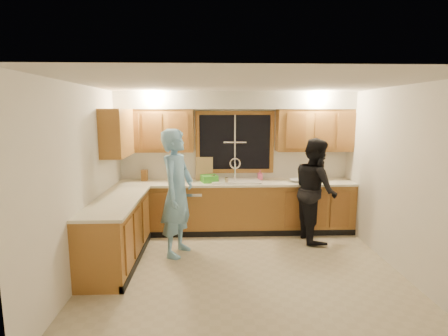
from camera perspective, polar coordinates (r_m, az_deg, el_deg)
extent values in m
plane|color=#B3A78A|center=(5.02, 3.23, -16.27)|extent=(4.20, 4.20, 0.00)
plane|color=silver|center=(4.55, 3.52, 13.51)|extent=(4.20, 4.20, 0.00)
plane|color=silver|center=(6.49, 1.77, 1.14)|extent=(4.20, 0.00, 4.20)
plane|color=silver|center=(4.89, -21.95, -2.16)|extent=(0.00, 3.80, 3.80)
plane|color=silver|center=(5.26, 26.81, -1.73)|extent=(0.00, 3.80, 3.80)
cube|color=#A26B2F|center=(6.36, 1.91, -6.48)|extent=(4.20, 0.60, 0.88)
cube|color=#A26B2F|center=(5.33, -17.06, -10.01)|extent=(0.60, 1.90, 0.88)
cube|color=white|center=(6.24, 1.95, -2.44)|extent=(4.20, 0.63, 0.04)
cube|color=white|center=(5.20, -17.14, -5.21)|extent=(0.63, 1.90, 0.04)
cube|color=#A26B2F|center=(6.33, -11.15, 6.01)|extent=(1.35, 0.33, 0.75)
cube|color=#A26B2F|center=(6.53, 14.54, 5.98)|extent=(1.35, 0.33, 0.75)
cube|color=#A26B2F|center=(5.84, -17.06, 5.53)|extent=(0.33, 0.90, 0.75)
cube|color=beige|center=(6.26, 1.93, 10.95)|extent=(4.20, 0.35, 0.30)
cube|color=black|center=(6.45, 1.78, 4.22)|extent=(1.30, 0.01, 1.00)
cube|color=#A26B2F|center=(6.41, 1.81, 8.98)|extent=(1.44, 0.03, 0.07)
cube|color=#A26B2F|center=(6.50, 1.77, -0.49)|extent=(1.44, 0.03, 0.07)
cube|color=#A26B2F|center=(6.43, -4.33, 4.18)|extent=(0.07, 0.03, 1.00)
cube|color=#A26B2F|center=(6.52, 7.82, 4.19)|extent=(0.07, 0.03, 1.00)
cube|color=silver|center=(6.25, 1.94, -2.14)|extent=(0.86, 0.52, 0.03)
cube|color=silver|center=(6.26, 0.01, -2.97)|extent=(0.38, 0.42, 0.18)
cube|color=silver|center=(6.29, 3.85, -2.93)|extent=(0.38, 0.42, 0.18)
cylinder|color=silver|center=(6.42, 1.82, -0.48)|extent=(0.04, 0.04, 0.28)
torus|color=silver|center=(6.40, 1.82, 0.75)|extent=(0.21, 0.03, 0.21)
cube|color=silver|center=(6.36, -5.80, -6.81)|extent=(0.60, 0.56, 0.82)
cube|color=silver|center=(4.81, -18.83, -12.08)|extent=(0.58, 0.75, 0.90)
imported|color=#72ADD7|center=(5.28, -7.65, -4.04)|extent=(0.66, 0.81, 1.91)
imported|color=black|center=(6.05, 14.68, -3.45)|extent=(0.70, 0.88, 1.73)
cube|color=#965F29|center=(6.49, -12.85, -1.16)|extent=(0.11, 0.10, 0.20)
cube|color=tan|center=(6.42, -3.22, -0.06)|extent=(0.31, 0.11, 0.41)
cube|color=green|center=(6.20, -2.43, -1.74)|extent=(0.33, 0.32, 0.13)
imported|color=#E15587|center=(6.43, 5.91, -1.14)|extent=(0.08, 0.09, 0.18)
imported|color=silver|center=(6.34, 11.72, -2.00)|extent=(0.29, 0.29, 0.06)
cylinder|color=#C5B397|center=(6.13, -1.81, -1.83)|extent=(0.08, 0.08, 0.13)
cylinder|color=#C5B397|center=(6.04, 0.43, -2.08)|extent=(0.07, 0.07, 0.11)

